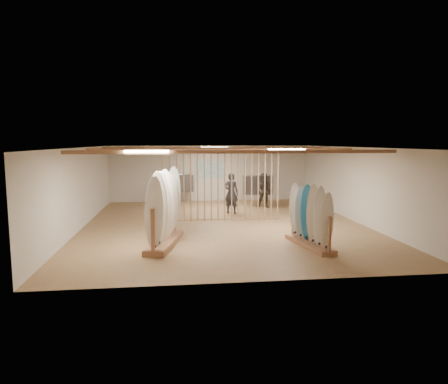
{
  "coord_description": "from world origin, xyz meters",
  "views": [
    {
      "loc": [
        -1.73,
        -14.15,
        3.01
      ],
      "look_at": [
        0.0,
        0.0,
        1.2
      ],
      "focal_mm": 32.0,
      "sensor_mm": 36.0,
      "label": 1
    }
  ],
  "objects": [
    {
      "name": "bamboo_partition",
      "position": [
        0.0,
        0.8,
        1.4
      ],
      "size": [
        4.45,
        0.05,
        2.78
      ],
      "color": "#A67850",
      "rests_on": "ground"
    },
    {
      "name": "rack_left",
      "position": [
        -2.06,
        -2.6,
        0.74
      ],
      "size": [
        1.15,
        2.73,
        2.15
      ],
      "rotation": [
        0.0,
        0.0,
        -0.21
      ],
      "color": "#9A6746",
      "rests_on": "floor"
    },
    {
      "name": "wall_front",
      "position": [
        0.0,
        -6.0,
        1.4
      ],
      "size": [
        12.0,
        0.0,
        12.0
      ],
      "primitive_type": "plane",
      "rotation": [
        -1.57,
        0.0,
        0.0
      ],
      "color": "beige",
      "rests_on": "ground"
    },
    {
      "name": "light_panels",
      "position": [
        0.0,
        0.0,
        2.74
      ],
      "size": [
        1.2,
        0.35,
        0.06
      ],
      "primitive_type": "cube",
      "color": "white",
      "rests_on": "ground"
    },
    {
      "name": "wall_back",
      "position": [
        0.0,
        6.0,
        1.4
      ],
      "size": [
        12.0,
        0.0,
        12.0
      ],
      "primitive_type": "plane",
      "rotation": [
        1.57,
        0.0,
        0.0
      ],
      "color": "beige",
      "rests_on": "ground"
    },
    {
      "name": "ceiling_slats",
      "position": [
        0.0,
        0.0,
        2.72
      ],
      "size": [
        9.5,
        6.12,
        0.1
      ],
      "primitive_type": "cube",
      "color": "#9A6746",
      "rests_on": "ground"
    },
    {
      "name": "wall_left",
      "position": [
        -5.0,
        0.0,
        1.4
      ],
      "size": [
        0.0,
        12.0,
        12.0
      ],
      "primitive_type": "plane",
      "rotation": [
        1.57,
        0.0,
        1.57
      ],
      "color": "beige",
      "rests_on": "ground"
    },
    {
      "name": "clothing_rack_a",
      "position": [
        -1.49,
        5.4,
        0.95
      ],
      "size": [
        1.29,
        0.82,
        1.46
      ],
      "rotation": [
        0.0,
        0.0,
        0.42
      ],
      "color": "silver",
      "rests_on": "floor"
    },
    {
      "name": "ceiling",
      "position": [
        0.0,
        0.0,
        2.8
      ],
      "size": [
        12.0,
        12.0,
        0.0
      ],
      "primitive_type": "plane",
      "rotation": [
        3.14,
        0.0,
        0.0
      ],
      "color": "#989590",
      "rests_on": "ground"
    },
    {
      "name": "poster",
      "position": [
        0.0,
        5.98,
        1.6
      ],
      "size": [
        1.4,
        0.03,
        0.9
      ],
      "primitive_type": "cube",
      "color": "teal",
      "rests_on": "ground"
    },
    {
      "name": "wall_right",
      "position": [
        5.0,
        0.0,
        1.4
      ],
      "size": [
        0.0,
        12.0,
        12.0
      ],
      "primitive_type": "plane",
      "rotation": [
        1.57,
        0.0,
        -1.57
      ],
      "color": "beige",
      "rests_on": "ground"
    },
    {
      "name": "shopper_b",
      "position": [
        2.29,
        3.47,
        0.9
      ],
      "size": [
        1.04,
        0.92,
        1.79
      ],
      "primitive_type": "imported",
      "rotation": [
        0.0,
        0.0,
        -0.33
      ],
      "color": "#322E26",
      "rests_on": "floor"
    },
    {
      "name": "shopper_a",
      "position": [
        0.59,
        2.3,
        0.96
      ],
      "size": [
        0.84,
        0.72,
        1.93
      ],
      "primitive_type": "imported",
      "rotation": [
        0.0,
        0.0,
        2.73
      ],
      "color": "#282830",
      "rests_on": "floor"
    },
    {
      "name": "rack_right",
      "position": [
        2.08,
        -3.3,
        0.61
      ],
      "size": [
        0.87,
        2.24,
        1.77
      ],
      "rotation": [
        0.0,
        0.0,
        0.18
      ],
      "color": "#9A6746",
      "rests_on": "floor"
    },
    {
      "name": "floor",
      "position": [
        0.0,
        0.0,
        0.0
      ],
      "size": [
        12.0,
        12.0,
        0.0
      ],
      "primitive_type": "plane",
      "color": "#967048",
      "rests_on": "ground"
    },
    {
      "name": "clothing_rack_b",
      "position": [
        2.1,
        4.0,
        0.98
      ],
      "size": [
        1.41,
        0.44,
        1.51
      ],
      "rotation": [
        0.0,
        0.0,
        -0.07
      ],
      "color": "silver",
      "rests_on": "floor"
    }
  ]
}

